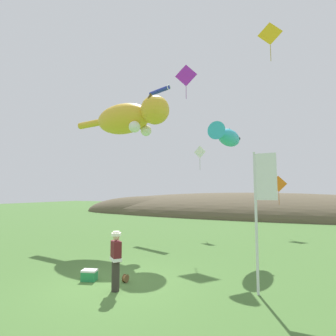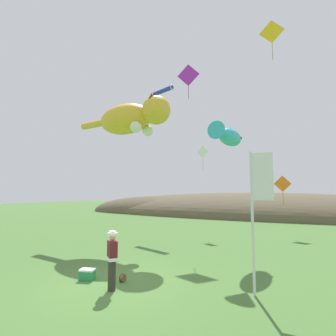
# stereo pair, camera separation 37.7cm
# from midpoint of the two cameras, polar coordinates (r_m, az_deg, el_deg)

# --- Properties ---
(ground_plane) EXTENTS (120.00, 120.00, 0.00)m
(ground_plane) POSITION_cam_midpoint_polar(r_m,az_deg,el_deg) (9.34, -12.59, -23.73)
(ground_plane) COLOR #477033
(distant_hill_ridge) EXTENTS (50.85, 15.88, 5.77)m
(distant_hill_ridge) POSITION_cam_midpoint_polar(r_m,az_deg,el_deg) (35.98, 13.19, -9.83)
(distant_hill_ridge) COLOR brown
(distant_hill_ridge) RESTS_ON ground
(festival_attendant) EXTENTS (0.49, 0.46, 1.77)m
(festival_attendant) POSITION_cam_midpoint_polar(r_m,az_deg,el_deg) (8.63, -12.59, -18.69)
(festival_attendant) COLOR #332D28
(festival_attendant) RESTS_ON ground
(kite_spool) EXTENTS (0.12, 0.26, 0.26)m
(kite_spool) POSITION_cam_midpoint_polar(r_m,az_deg,el_deg) (9.52, -10.45, -22.56)
(kite_spool) COLOR olive
(kite_spool) RESTS_ON ground
(picnic_cooler) EXTENTS (0.57, 0.46, 0.36)m
(picnic_cooler) POSITION_cam_midpoint_polar(r_m,az_deg,el_deg) (9.96, -17.87, -21.32)
(picnic_cooler) COLOR #268C4C
(picnic_cooler) RESTS_ON ground
(festival_banner_pole) EXTENTS (0.66, 0.08, 4.19)m
(festival_banner_pole) POSITION_cam_midpoint_polar(r_m,az_deg,el_deg) (8.26, 18.35, -6.59)
(festival_banner_pole) COLOR silver
(festival_banner_pole) RESTS_ON ground
(kite_giant_cat) EXTENTS (7.11, 2.45, 2.16)m
(kite_giant_cat) POSITION_cam_midpoint_polar(r_m,az_deg,el_deg) (16.34, -9.00, 10.69)
(kite_giant_cat) COLOR gold
(kite_fish_windsock) EXTENTS (1.14, 3.23, 0.98)m
(kite_fish_windsock) POSITION_cam_midpoint_polar(r_m,az_deg,el_deg) (13.64, 11.94, 6.73)
(kite_fish_windsock) COLOR #33B2CC
(kite_tube_streamer) EXTENTS (2.32, 1.13, 0.44)m
(kite_tube_streamer) POSITION_cam_midpoint_polar(r_m,az_deg,el_deg) (23.95, -2.28, 16.48)
(kite_tube_streamer) COLOR #2633A5
(kite_diamond_white) EXTENTS (0.96, 0.19, 1.87)m
(kite_diamond_white) POSITION_cam_midpoint_polar(r_m,az_deg,el_deg) (19.86, 6.40, 3.43)
(kite_diamond_white) COLOR white
(kite_diamond_orange) EXTENTS (1.13, 0.16, 2.04)m
(kite_diamond_orange) POSITION_cam_midpoint_polar(r_m,az_deg,el_deg) (19.84, 22.41, -3.26)
(kite_diamond_orange) COLOR orange
(kite_diamond_gold) EXTENTS (1.26, 0.11, 2.16)m
(kite_diamond_gold) POSITION_cam_midpoint_polar(r_m,az_deg,el_deg) (16.42, 20.63, 25.66)
(kite_diamond_gold) COLOR yellow
(kite_diamond_violet) EXTENTS (1.52, 0.31, 2.44)m
(kite_diamond_violet) POSITION_cam_midpoint_polar(r_m,az_deg,el_deg) (19.08, 3.35, 19.45)
(kite_diamond_violet) COLOR purple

